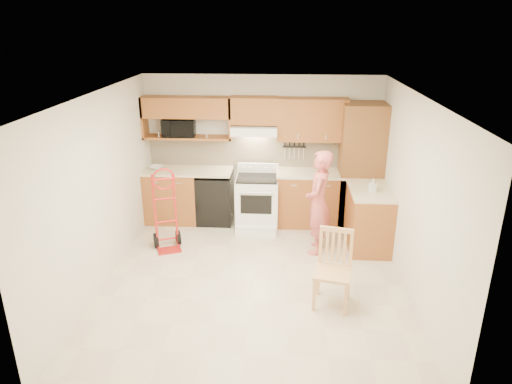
# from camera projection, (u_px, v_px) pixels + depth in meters

# --- Properties ---
(floor) EXTENTS (4.00, 4.50, 0.02)m
(floor) POSITION_uv_depth(u_px,v_px,m) (254.00, 281.00, 6.33)
(floor) COLOR beige
(floor) RESTS_ON ground
(ceiling) EXTENTS (4.00, 4.50, 0.02)m
(ceiling) POSITION_uv_depth(u_px,v_px,m) (253.00, 95.00, 5.44)
(ceiling) COLOR white
(ceiling) RESTS_ON ground
(wall_back) EXTENTS (4.00, 0.02, 2.50)m
(wall_back) POSITION_uv_depth(u_px,v_px,m) (262.00, 148.00, 8.00)
(wall_back) COLOR beige
(wall_back) RESTS_ON ground
(wall_front) EXTENTS (4.00, 0.02, 2.50)m
(wall_front) POSITION_uv_depth(u_px,v_px,m) (235.00, 293.00, 3.77)
(wall_front) COLOR beige
(wall_front) RESTS_ON ground
(wall_left) EXTENTS (0.02, 4.50, 2.50)m
(wall_left) POSITION_uv_depth(u_px,v_px,m) (99.00, 191.00, 6.00)
(wall_left) COLOR beige
(wall_left) RESTS_ON ground
(wall_right) EXTENTS (0.02, 4.50, 2.50)m
(wall_right) POSITION_uv_depth(u_px,v_px,m) (414.00, 198.00, 5.77)
(wall_right) COLOR beige
(wall_right) RESTS_ON ground
(backsplash) EXTENTS (3.92, 0.03, 0.55)m
(backsplash) POSITION_uv_depth(u_px,v_px,m) (262.00, 152.00, 7.99)
(backsplash) COLOR beige
(backsplash) RESTS_ON wall_back
(lower_cab_left) EXTENTS (0.90, 0.60, 0.90)m
(lower_cab_left) POSITION_uv_depth(u_px,v_px,m) (173.00, 196.00, 8.08)
(lower_cab_left) COLOR brown
(lower_cab_left) RESTS_ON ground
(dishwasher) EXTENTS (0.60, 0.60, 0.85)m
(dishwasher) POSITION_uv_depth(u_px,v_px,m) (215.00, 198.00, 8.04)
(dishwasher) COLOR black
(dishwasher) RESTS_ON ground
(lower_cab_right) EXTENTS (1.14, 0.60, 0.90)m
(lower_cab_right) POSITION_uv_depth(u_px,v_px,m) (309.00, 199.00, 7.94)
(lower_cab_right) COLOR brown
(lower_cab_right) RESTS_ON ground
(countertop_left) EXTENTS (1.50, 0.63, 0.04)m
(countertop_left) POSITION_uv_depth(u_px,v_px,m) (188.00, 171.00, 7.90)
(countertop_left) COLOR beige
(countertop_left) RESTS_ON lower_cab_left
(countertop_right) EXTENTS (1.14, 0.63, 0.04)m
(countertop_right) POSITION_uv_depth(u_px,v_px,m) (311.00, 173.00, 7.77)
(countertop_right) COLOR beige
(countertop_right) RESTS_ON lower_cab_right
(cab_return_right) EXTENTS (0.60, 1.00, 0.90)m
(cab_return_right) POSITION_uv_depth(u_px,v_px,m) (368.00, 219.00, 7.14)
(cab_return_right) COLOR brown
(cab_return_right) RESTS_ON ground
(countertop_return) EXTENTS (0.63, 1.00, 0.04)m
(countertop_return) POSITION_uv_depth(u_px,v_px,m) (371.00, 191.00, 6.98)
(countertop_return) COLOR beige
(countertop_return) RESTS_ON cab_return_right
(pantry_tall) EXTENTS (0.70, 0.60, 2.10)m
(pantry_tall) POSITION_uv_depth(u_px,v_px,m) (360.00, 166.00, 7.68)
(pantry_tall) COLOR brown
(pantry_tall) RESTS_ON ground
(upper_cab_left) EXTENTS (1.50, 0.33, 0.34)m
(upper_cab_left) POSITION_uv_depth(u_px,v_px,m) (187.00, 107.00, 7.65)
(upper_cab_left) COLOR brown
(upper_cab_left) RESTS_ON wall_back
(upper_shelf_mw) EXTENTS (1.50, 0.33, 0.04)m
(upper_shelf_mw) POSITION_uv_depth(u_px,v_px,m) (188.00, 137.00, 7.83)
(upper_shelf_mw) COLOR brown
(upper_shelf_mw) RESTS_ON wall_back
(upper_cab_center) EXTENTS (0.76, 0.33, 0.44)m
(upper_cab_center) POSITION_uv_depth(u_px,v_px,m) (255.00, 110.00, 7.60)
(upper_cab_center) COLOR brown
(upper_cab_center) RESTS_ON wall_back
(upper_cab_right) EXTENTS (1.14, 0.33, 0.70)m
(upper_cab_right) POSITION_uv_depth(u_px,v_px,m) (312.00, 119.00, 7.59)
(upper_cab_right) COLOR brown
(upper_cab_right) RESTS_ON wall_back
(range_hood) EXTENTS (0.76, 0.46, 0.14)m
(range_hood) POSITION_uv_depth(u_px,v_px,m) (254.00, 130.00, 7.65)
(range_hood) COLOR white
(range_hood) RESTS_ON wall_back
(knife_strip) EXTENTS (0.40, 0.05, 0.29)m
(knife_strip) POSITION_uv_depth(u_px,v_px,m) (294.00, 150.00, 7.92)
(knife_strip) COLOR black
(knife_strip) RESTS_ON backsplash
(microwave) EXTENTS (0.57, 0.41, 0.30)m
(microwave) POSITION_uv_depth(u_px,v_px,m) (179.00, 127.00, 7.78)
(microwave) COLOR black
(microwave) RESTS_ON upper_shelf_mw
(range) EXTENTS (0.70, 0.93, 1.04)m
(range) POSITION_uv_depth(u_px,v_px,m) (257.00, 199.00, 7.76)
(range) COLOR white
(range) RESTS_ON ground
(person) EXTENTS (0.48, 0.64, 1.59)m
(person) POSITION_uv_depth(u_px,v_px,m) (318.00, 203.00, 6.86)
(person) COLOR #CB5854
(person) RESTS_ON ground
(hand_truck) EXTENTS (0.59, 0.57, 1.18)m
(hand_truck) POSITION_uv_depth(u_px,v_px,m) (166.00, 213.00, 6.99)
(hand_truck) COLOR red
(hand_truck) RESTS_ON ground
(dining_chair) EXTENTS (0.52, 0.55, 0.96)m
(dining_chair) POSITION_uv_depth(u_px,v_px,m) (333.00, 270.00, 5.62)
(dining_chair) COLOR tan
(dining_chair) RESTS_ON ground
(soap_bottle) EXTENTS (0.10, 0.11, 0.20)m
(soap_bottle) POSITION_uv_depth(u_px,v_px,m) (373.00, 185.00, 6.85)
(soap_bottle) COLOR white
(soap_bottle) RESTS_ON countertop_return
(bowl) EXTENTS (0.28, 0.28, 0.05)m
(bowl) POSITION_uv_depth(u_px,v_px,m) (156.00, 167.00, 7.91)
(bowl) COLOR white
(bowl) RESTS_ON countertop_left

